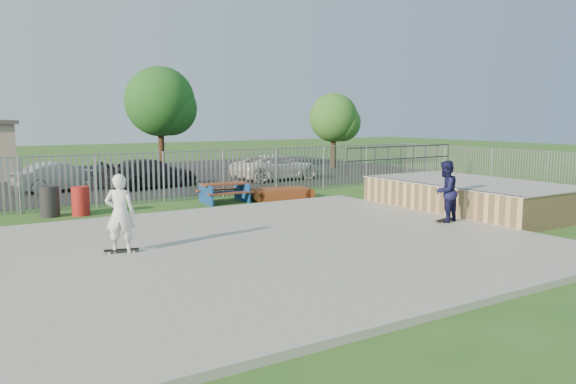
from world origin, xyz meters
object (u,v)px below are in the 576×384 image
trash_bin_grey (50,201)px  tree_mid (160,102)px  picnic_table (224,193)px  funbox (281,194)px  car_white (276,167)px  skater_navy (445,191)px  car_dark (151,173)px  trash_bin_red (81,201)px  car_silver (61,177)px  skater_white (120,213)px  tree_right (334,118)px

trash_bin_grey → tree_mid: bearing=55.6°
picnic_table → tree_mid: (1.84, 12.31, 3.85)m
funbox → trash_bin_grey: (-8.80, 0.64, 0.30)m
car_white → tree_mid: 8.48m
trash_bin_grey → skater_navy: 13.03m
funbox → car_dark: bearing=127.9°
picnic_table → trash_bin_red: 5.45m
funbox → car_white: car_white is taller
car_dark → car_white: bearing=-105.9°
funbox → car_white: 7.03m
trash_bin_red → car_silver: bearing=84.8°
car_silver → trash_bin_red: bearing=163.1°
car_silver → car_dark: car_dark is taller
picnic_table → car_dark: (-0.89, 6.14, 0.30)m
car_white → skater_white: (-11.82, -12.47, 0.40)m
picnic_table → funbox: 2.43m
car_silver → skater_white: skater_white is taller
car_white → skater_navy: (-2.25, -13.80, 0.40)m
car_silver → tree_mid: tree_mid is taller
trash_bin_red → skater_white: bearing=-94.4°
skater_white → car_silver: bearing=-67.6°
picnic_table → car_white: (5.86, 5.75, 0.30)m
trash_bin_grey → car_white: 13.42m
car_white → tree_mid: size_ratio=0.77×
picnic_table → skater_navy: size_ratio=1.02×
tree_right → skater_navy: bearing=-117.0°
car_white → car_dark: bearing=83.2°
car_white → skater_white: size_ratio=2.57×
car_dark → tree_right: tree_right is taller
picnic_table → funbox: (2.40, -0.36, -0.18)m
funbox → tree_right: size_ratio=0.49×
car_silver → car_dark: size_ratio=0.86×
car_dark → tree_right: bearing=-87.3°
trash_bin_red → trash_bin_grey: trash_bin_grey is taller
trash_bin_red → car_silver: car_silver is taller
tree_mid → tree_right: tree_mid is taller
trash_bin_grey → tree_mid: size_ratio=0.17×
skater_navy → skater_white: 9.66m
tree_right → skater_navy: size_ratio=2.59×
car_dark → tree_mid: size_ratio=0.74×
trash_bin_red → tree_right: 20.86m
trash_bin_red → skater_white: (-0.51, -6.73, 0.60)m
funbox → car_dark: car_dark is taller
skater_navy → tree_mid: bearing=-99.3°
trash_bin_red → trash_bin_grey: size_ratio=0.95×
tree_mid → skater_white: bearing=-112.3°
car_dark → skater_navy: skater_navy is taller
car_dark → car_white: 6.76m
funbox → car_white: bearing=71.5°
car_silver → tree_right: (17.54, 2.89, 2.61)m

